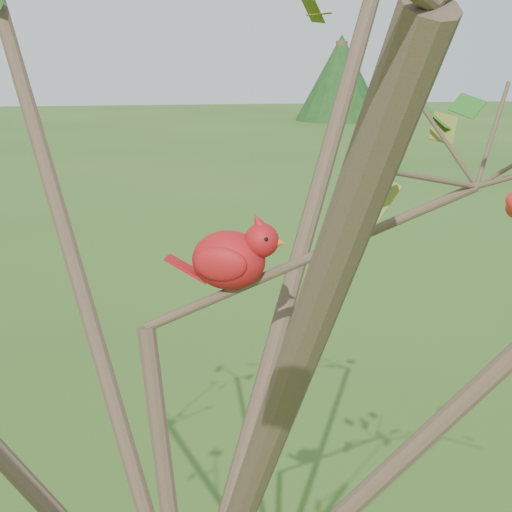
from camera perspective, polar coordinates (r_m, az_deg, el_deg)
The scene contains 3 objects.
crabapple_tree at distance 1.15m, azimuth -5.22°, elevation 0.28°, with size 2.35×2.05×2.95m.
cardinal at distance 1.28m, azimuth -1.87°, elevation -0.09°, with size 0.22×0.14×0.16m.
distant_trees at distance 26.01m, azimuth -12.37°, elevation 12.98°, with size 39.62×10.76×3.44m.
Camera 1 is at (-0.06, -1.14, 2.42)m, focal length 50.00 mm.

